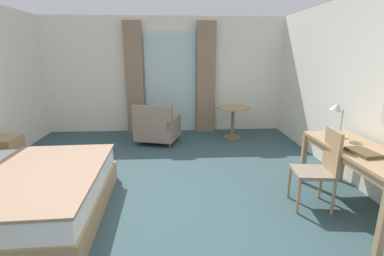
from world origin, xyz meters
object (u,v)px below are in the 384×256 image
object	(u,v)px
round_cafe_table	(233,115)
bed	(7,195)
writing_desk	(362,157)
desk_chair	(320,166)
desk_lamp	(337,112)
nightstand	(2,154)
closed_book	(363,153)
armchair_by_window	(157,128)

from	to	relation	value
round_cafe_table	bed	bearing A→B (deg)	-136.88
writing_desk	desk_chair	size ratio (longest dim) A/B	1.67
desk_lamp	round_cafe_table	bearing A→B (deg)	107.70
bed	nightstand	xyz separation A→B (m)	(-0.82, 1.33, -0.01)
desk_chair	closed_book	xyz separation A→B (m)	(0.31, -0.25, 0.24)
nightstand	round_cafe_table	size ratio (longest dim) A/B	0.78
closed_book	bed	bearing A→B (deg)	169.66
nightstand	closed_book	xyz separation A→B (m)	(4.66, -1.54, 0.49)
writing_desk	desk_chair	xyz separation A→B (m)	(-0.41, 0.11, -0.14)
closed_book	armchair_by_window	world-z (taller)	armchair_by_window
nightstand	desk_chair	size ratio (longest dim) A/B	0.57
bed	closed_book	bearing A→B (deg)	-3.12
desk_lamp	desk_chair	bearing A→B (deg)	-132.81
desk_chair	desk_lamp	world-z (taller)	desk_lamp
writing_desk	desk_lamp	world-z (taller)	desk_lamp
desk_lamp	nightstand	bearing A→B (deg)	168.89
desk_lamp	armchair_by_window	bearing A→B (deg)	137.55
writing_desk	closed_book	xyz separation A→B (m)	(-0.10, -0.14, 0.10)
closed_book	armchair_by_window	xyz separation A→B (m)	(-2.36, 2.81, -0.44)
desk_chair	round_cafe_table	size ratio (longest dim) A/B	1.35
nightstand	desk_chair	xyz separation A→B (m)	(4.36, -1.29, 0.25)
writing_desk	desk_chair	world-z (taller)	desk_chair
nightstand	armchair_by_window	xyz separation A→B (m)	(2.30, 1.27, 0.05)
round_cafe_table	armchair_by_window	bearing A→B (deg)	-169.86
desk_lamp	armchair_by_window	distance (m)	3.33
nightstand	armchair_by_window	distance (m)	2.63
bed	writing_desk	distance (m)	3.96
bed	round_cafe_table	world-z (taller)	bed
armchair_by_window	round_cafe_table	size ratio (longest dim) A/B	1.36
nightstand	round_cafe_table	distance (m)	4.21
writing_desk	round_cafe_table	world-z (taller)	writing_desk
writing_desk	round_cafe_table	xyz separation A→B (m)	(-0.86, 2.96, -0.15)
closed_book	round_cafe_table	world-z (taller)	closed_book
round_cafe_table	writing_desk	bearing A→B (deg)	-73.85
closed_book	round_cafe_table	xyz separation A→B (m)	(-0.76, 3.10, -0.26)
nightstand	desk_chair	bearing A→B (deg)	-16.49
writing_desk	closed_book	bearing A→B (deg)	-126.15
desk_lamp	round_cafe_table	world-z (taller)	desk_lamp
writing_desk	desk_lamp	xyz separation A→B (m)	(-0.07, 0.48, 0.41)
nightstand	writing_desk	world-z (taller)	writing_desk
desk_chair	armchair_by_window	world-z (taller)	desk_chair
bed	closed_book	distance (m)	3.88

